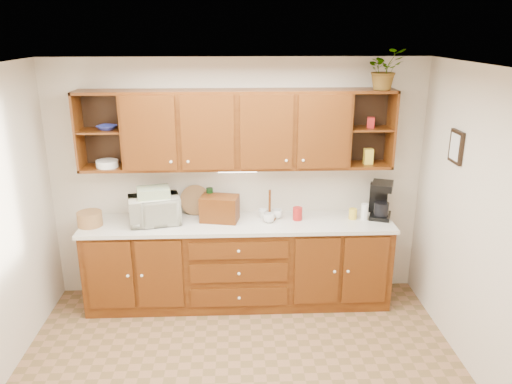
{
  "coord_description": "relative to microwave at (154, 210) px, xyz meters",
  "views": [
    {
      "loc": [
        -0.03,
        -3.43,
        2.88
      ],
      "look_at": [
        0.17,
        1.15,
        1.36
      ],
      "focal_mm": 35.0,
      "sensor_mm": 36.0,
      "label": 1
    }
  ],
  "objects": [
    {
      "name": "framed_picture",
      "position": [
        2.84,
        -0.55,
        0.77
      ],
      "size": [
        0.03,
        0.24,
        0.3
      ],
      "primitive_type": "cube",
      "color": "black",
      "rests_on": "right_wall"
    },
    {
      "name": "right_wall",
      "position": [
        2.86,
        -1.45,
        0.22
      ],
      "size": [
        0.0,
        3.5,
        3.5
      ],
      "primitive_type": "plane",
      "rotation": [
        1.57,
        0.0,
        -1.57
      ],
      "color": "beige",
      "rests_on": "floor"
    },
    {
      "name": "undercabinet_light",
      "position": [
        0.86,
        0.08,
        0.39
      ],
      "size": [
        0.4,
        0.05,
        0.02
      ],
      "primitive_type": "cube",
      "color": "white",
      "rests_on": "upper_cabinets"
    },
    {
      "name": "towel_stack",
      "position": [
        -0.0,
        0.0,
        0.19
      ],
      "size": [
        0.37,
        0.3,
        0.1
      ],
      "primitive_type": "cube",
      "rotation": [
        0.0,
        0.0,
        0.22
      ],
      "color": "#DADA66",
      "rests_on": "microwave"
    },
    {
      "name": "pantry_box_red",
      "position": [
        2.23,
        0.12,
        0.87
      ],
      "size": [
        0.08,
        0.08,
        0.11
      ],
      "primitive_type": "cube",
      "rotation": [
        0.0,
        0.0,
        -0.22
      ],
      "color": "#A71918",
      "rests_on": "upper_cabinets"
    },
    {
      "name": "base_cabinets",
      "position": [
        0.86,
        -0.0,
        -0.63
      ],
      "size": [
        3.2,
        0.6,
        0.9
      ],
      "primitive_type": "cube",
      "color": "#3E1807",
      "rests_on": "floor"
    },
    {
      "name": "bowl_stack",
      "position": [
        -0.44,
        0.13,
        0.84
      ],
      "size": [
        0.24,
        0.24,
        0.05
      ],
      "primitive_type": "imported",
      "rotation": [
        0.0,
        0.0,
        -0.37
      ],
      "color": "#2A359C",
      "rests_on": "upper_cabinets"
    },
    {
      "name": "potted_plant",
      "position": [
        2.31,
        0.07,
        1.41
      ],
      "size": [
        0.42,
        0.39,
        0.4
      ],
      "primitive_type": "imported",
      "rotation": [
        0.0,
        0.0,
        0.23
      ],
      "color": "#999999",
      "rests_on": "upper_cabinets"
    },
    {
      "name": "canister_red",
      "position": [
        1.49,
        0.02,
        -0.07
      ],
      "size": [
        0.12,
        0.12,
        0.14
      ],
      "primitive_type": "cylinder",
      "rotation": [
        0.0,
        0.0,
        -0.26
      ],
      "color": "#A71918",
      "rests_on": "countertop"
    },
    {
      "name": "canister_white",
      "position": [
        2.2,
        -0.01,
        -0.06
      ],
      "size": [
        0.1,
        0.1,
        0.17
      ],
      "primitive_type": "cylinder",
      "rotation": [
        0.0,
        0.0,
        0.41
      ],
      "color": "white",
      "rests_on": "countertop"
    },
    {
      "name": "coffee_maker",
      "position": [
        2.38,
        0.07,
        0.05
      ],
      "size": [
        0.29,
        0.33,
        0.39
      ],
      "rotation": [
        0.0,
        0.0,
        -0.37
      ],
      "color": "black",
      "rests_on": "countertop"
    },
    {
      "name": "wine_bottle",
      "position": [
        0.57,
        0.16,
        0.02
      ],
      "size": [
        0.09,
        0.09,
        0.32
      ],
      "primitive_type": "cylinder",
      "rotation": [
        0.0,
        0.0,
        -0.35
      ],
      "color": "black",
      "rests_on": "countertop"
    },
    {
      "name": "upper_cabinets",
      "position": [
        0.87,
        0.14,
        0.81
      ],
      "size": [
        3.2,
        0.33,
        0.8
      ],
      "color": "#3E1807",
      "rests_on": "back_wall"
    },
    {
      "name": "bread_box",
      "position": [
        0.67,
        0.03,
        -0.01
      ],
      "size": [
        0.43,
        0.31,
        0.27
      ],
      "primitive_type": "cube",
      "rotation": [
        0.0,
        0.0,
        -0.2
      ],
      "color": "#3E1807",
      "rests_on": "countertop"
    },
    {
      "name": "microwave",
      "position": [
        0.0,
        0.0,
        0.0
      ],
      "size": [
        0.58,
        0.46,
        0.29
      ],
      "primitive_type": "imported",
      "rotation": [
        0.0,
        0.0,
        0.23
      ],
      "color": "beige",
      "rests_on": "countertop"
    },
    {
      "name": "countertop",
      "position": [
        0.86,
        -0.01,
        -0.16
      ],
      "size": [
        3.24,
        0.64,
        0.04
      ],
      "primitive_type": "cube",
      "color": "silver",
      "rests_on": "base_cabinets"
    },
    {
      "name": "canister_yellow",
      "position": [
        2.08,
        0.02,
        -0.09
      ],
      "size": [
        0.09,
        0.09,
        0.11
      ],
      "primitive_type": "cylinder",
      "rotation": [
        0.0,
        0.0,
        0.06
      ],
      "color": "yellow",
      "rests_on": "countertop"
    },
    {
      "name": "plate_stack",
      "position": [
        -0.46,
        0.1,
        0.47
      ],
      "size": [
        0.3,
        0.3,
        0.07
      ],
      "primitive_type": "cylinder",
      "rotation": [
        0.0,
        0.0,
        -0.41
      ],
      "color": "white",
      "rests_on": "upper_cabinets"
    },
    {
      "name": "wicker_basket",
      "position": [
        -0.66,
        -0.05,
        -0.07
      ],
      "size": [
        0.25,
        0.25,
        0.15
      ],
      "primitive_type": "cylinder",
      "rotation": [
        0.0,
        0.0,
        -0.0
      ],
      "color": "olive",
      "rests_on": "countertop"
    },
    {
      "name": "woven_tray",
      "position": [
        0.4,
        0.24,
        -0.13
      ],
      "size": [
        0.33,
        0.1,
        0.32
      ],
      "primitive_type": "cylinder",
      "rotation": [
        1.36,
        0.0,
        -0.05
      ],
      "color": "olive",
      "rests_on": "countertop"
    },
    {
      "name": "ceiling",
      "position": [
        0.86,
        -1.45,
        1.52
      ],
      "size": [
        4.0,
        4.0,
        0.0
      ],
      "primitive_type": "plane",
      "rotation": [
        3.14,
        0.0,
        0.0
      ],
      "color": "white",
      "rests_on": "back_wall"
    },
    {
      "name": "pantry_box_yellow",
      "position": [
        2.23,
        0.11,
        0.52
      ],
      "size": [
        0.09,
        0.07,
        0.16
      ],
      "primitive_type": "cube",
      "rotation": [
        0.0,
        0.0,
        0.04
      ],
      "color": "yellow",
      "rests_on": "upper_cabinets"
    },
    {
      "name": "mug_tree",
      "position": [
        1.2,
        0.05,
        -0.09
      ],
      "size": [
        0.3,
        0.3,
        0.33
      ],
      "rotation": [
        0.0,
        0.0,
        0.36
      ],
      "color": "#3E1807",
      "rests_on": "countertop"
    },
    {
      "name": "back_wall",
      "position": [
        0.86,
        0.3,
        0.22
      ],
      "size": [
        4.0,
        0.0,
        4.0
      ],
      "primitive_type": "plane",
      "rotation": [
        1.57,
        0.0,
        0.0
      ],
      "color": "beige",
      "rests_on": "floor"
    }
  ]
}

